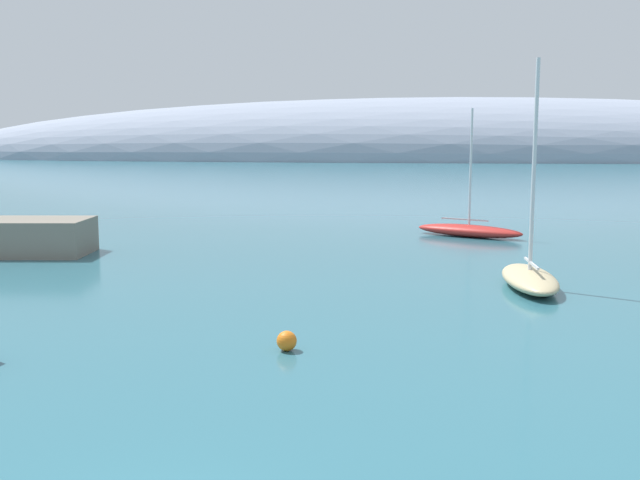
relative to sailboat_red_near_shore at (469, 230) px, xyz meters
name	(u,v)px	position (x,y,z in m)	size (l,w,h in m)	color
distant_ridge	(436,160)	(2.92, 191.93, -0.49)	(355.19, 69.56, 40.48)	#8E99AD
sailboat_red_near_shore	(469,230)	(0.00, 0.00, 0.00)	(7.80, 5.23, 8.91)	red
sailboat_sand_outer_mooring	(530,276)	(1.49, -17.65, 0.06)	(2.55, 6.70, 10.38)	#C6B284
mooring_buoy_orange	(287,341)	(-7.86, -28.93, -0.16)	(0.66, 0.66, 0.66)	orange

